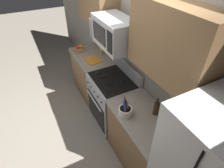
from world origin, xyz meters
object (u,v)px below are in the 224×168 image
(range_oven, at_px, (113,100))
(prep_bowl, at_px, (165,131))
(fruit_basket, at_px, (79,48))
(bottle_soy, at_px, (156,107))
(microwave, at_px, (115,33))
(utensil_crock, at_px, (125,111))
(cutting_board, at_px, (93,60))
(bottle_oil, at_px, (101,50))

(range_oven, height_order, prep_bowl, range_oven)
(fruit_basket, distance_m, bottle_soy, 2.12)
(range_oven, bearing_deg, microwave, 90.09)
(fruit_basket, bearing_deg, prep_bowl, 4.79)
(range_oven, xyz_separation_m, fruit_basket, (-1.20, -0.14, 0.49))
(utensil_crock, height_order, cutting_board, utensil_crock)
(range_oven, relative_size, cutting_board, 3.86)
(utensil_crock, relative_size, prep_bowl, 2.00)
(microwave, relative_size, bottle_soy, 2.78)
(microwave, xyz_separation_m, bottle_soy, (0.90, 0.13, -0.67))
(utensil_crock, height_order, fruit_basket, utensil_crock)
(fruit_basket, bearing_deg, bottle_oil, 44.71)
(prep_bowl, bearing_deg, cutting_board, -176.69)
(prep_bowl, bearing_deg, bottle_oil, 176.28)
(prep_bowl, bearing_deg, utensil_crock, -149.86)
(bottle_soy, bearing_deg, utensil_crock, -114.14)
(cutting_board, height_order, prep_bowl, prep_bowl)
(range_oven, height_order, bottle_oil, bottle_oil)
(utensil_crock, distance_m, fruit_basket, 1.94)
(utensil_crock, bearing_deg, prep_bowl, 30.14)
(microwave, height_order, fruit_basket, microwave)
(microwave, relative_size, bottle_oil, 3.35)
(utensil_crock, relative_size, fruit_basket, 1.25)
(fruit_basket, bearing_deg, microwave, 7.87)
(utensil_crock, xyz_separation_m, bottle_oil, (-1.60, 0.40, 0.03))
(microwave, distance_m, cutting_board, 1.05)
(microwave, xyz_separation_m, bottle_oil, (-0.86, 0.17, -0.69))
(range_oven, distance_m, fruit_basket, 1.30)
(range_oven, distance_m, bottle_soy, 1.06)
(bottle_soy, relative_size, prep_bowl, 1.60)
(microwave, distance_m, bottle_oil, 1.12)
(range_oven, xyz_separation_m, utensil_crock, (0.74, -0.20, 0.50))
(microwave, bearing_deg, utensil_crock, -17.32)
(utensil_crock, relative_size, cutting_board, 1.10)
(cutting_board, relative_size, prep_bowl, 1.82)
(range_oven, height_order, microwave, microwave)
(microwave, relative_size, fruit_basket, 2.78)
(cutting_board, xyz_separation_m, bottle_oil, (-0.15, 0.24, 0.09))
(microwave, relative_size, cutting_board, 2.44)
(microwave, bearing_deg, prep_bowl, 1.66)
(range_oven, distance_m, bottle_oil, 1.03)
(microwave, relative_size, utensil_crock, 2.22)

